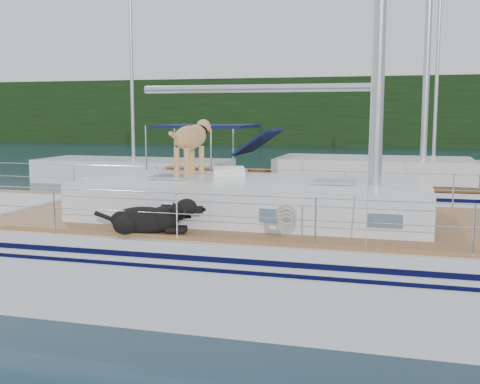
% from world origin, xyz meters
% --- Properties ---
extents(ground, '(120.00, 120.00, 0.00)m').
position_xyz_m(ground, '(0.00, 0.00, 0.00)').
color(ground, black).
rests_on(ground, ground).
extents(tree_line, '(90.00, 3.00, 6.00)m').
position_xyz_m(tree_line, '(0.00, 45.00, 3.00)').
color(tree_line, black).
rests_on(tree_line, ground).
extents(shore_bank, '(92.00, 1.00, 1.20)m').
position_xyz_m(shore_bank, '(0.00, 46.20, 0.60)').
color(shore_bank, '#595147').
rests_on(shore_bank, ground).
extents(main_sailboat, '(12.00, 3.83, 14.01)m').
position_xyz_m(main_sailboat, '(0.09, -0.00, 0.68)').
color(main_sailboat, white).
rests_on(main_sailboat, ground).
extents(neighbor_sailboat, '(11.00, 3.50, 13.30)m').
position_xyz_m(neighbor_sailboat, '(1.11, 6.64, 0.63)').
color(neighbor_sailboat, white).
rests_on(neighbor_sailboat, ground).
extents(bg_boat_west, '(8.00, 3.00, 11.65)m').
position_xyz_m(bg_boat_west, '(-8.00, 14.00, 0.45)').
color(bg_boat_west, white).
rests_on(bg_boat_west, ground).
extents(bg_boat_center, '(7.20, 3.00, 11.65)m').
position_xyz_m(bg_boat_center, '(4.00, 16.00, 0.45)').
color(bg_boat_center, white).
rests_on(bg_boat_center, ground).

